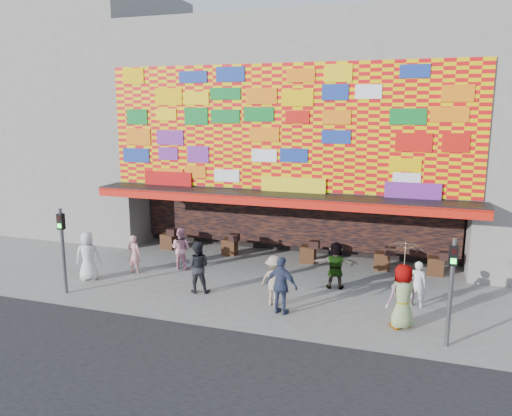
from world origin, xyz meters
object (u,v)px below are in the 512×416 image
(ped_g, at_px, (403,297))
(ped_h, at_px, (417,284))
(signal_right, at_px, (452,280))
(signal_left, at_px, (62,241))
(ped_c, at_px, (197,267))
(ped_d, at_px, (275,281))
(ped_i, at_px, (181,248))
(ped_b, at_px, (134,254))
(parasol, at_px, (405,257))
(ped_f, at_px, (336,265))
(ped_a, at_px, (88,256))
(ped_e, at_px, (281,286))

(ped_g, bearing_deg, ped_h, -138.59)
(signal_right, bearing_deg, signal_left, 180.00)
(ped_c, relative_size, ped_h, 1.20)
(ped_d, height_order, ped_i, ped_d)
(ped_c, bearing_deg, ped_b, -32.82)
(signal_right, xyz_separation_m, ped_b, (-11.31, 2.64, -1.10))
(parasol, bearing_deg, ped_f, 131.91)
(ped_d, bearing_deg, ped_f, -104.70)
(ped_g, distance_m, ped_h, 1.87)
(parasol, bearing_deg, ped_a, 176.89)
(ped_b, relative_size, ped_i, 0.91)
(ped_e, bearing_deg, ped_g, -165.31)
(ped_b, height_order, parasol, parasol)
(ped_e, bearing_deg, signal_right, -175.25)
(ped_g, xyz_separation_m, parasol, (0.00, 0.00, 1.19))
(signal_right, distance_m, ped_i, 10.56)
(signal_right, xyz_separation_m, parasol, (-1.23, 0.80, 0.29))
(ped_f, relative_size, parasol, 0.91)
(ped_b, distance_m, parasol, 10.34)
(ped_c, relative_size, ped_e, 1.00)
(ped_g, relative_size, ped_i, 1.15)
(ped_c, relative_size, ped_f, 1.08)
(ped_e, bearing_deg, ped_a, 6.98)
(signal_right, bearing_deg, ped_i, 159.39)
(ped_d, relative_size, parasol, 0.90)
(ped_h, height_order, ped_i, ped_i)
(ped_b, xyz_separation_m, ped_i, (1.47, 1.06, 0.08))
(ped_b, bearing_deg, ped_d, 167.13)
(ped_h, distance_m, parasol, 2.32)
(signal_left, relative_size, ped_f, 1.77)
(ped_h, relative_size, parasol, 0.82)
(ped_a, xyz_separation_m, ped_c, (4.40, 0.14, -0.00))
(ped_e, distance_m, ped_g, 3.60)
(signal_left, bearing_deg, ped_g, 4.07)
(ped_b, distance_m, ped_e, 6.78)
(signal_left, xyz_separation_m, ped_i, (2.56, 3.70, -1.03))
(ped_b, xyz_separation_m, ped_f, (7.69, 0.82, 0.09))
(ped_g, bearing_deg, ped_i, -54.87)
(ped_d, height_order, ped_h, ped_d)
(ped_e, bearing_deg, ped_b, -4.42)
(ped_a, distance_m, ped_f, 9.11)
(ped_b, xyz_separation_m, parasol, (10.08, -1.84, 1.40))
(ped_h, bearing_deg, ped_a, 14.42)
(signal_right, relative_size, ped_d, 1.80)
(ped_i, bearing_deg, ped_a, 44.33)
(ped_a, relative_size, ped_f, 1.09)
(signal_right, xyz_separation_m, ped_e, (-4.82, 0.66, -0.94))
(ped_f, relative_size, ped_i, 1.01)
(signal_right, xyz_separation_m, ped_c, (-8.10, 1.55, -0.95))
(signal_right, height_order, ped_b, signal_right)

